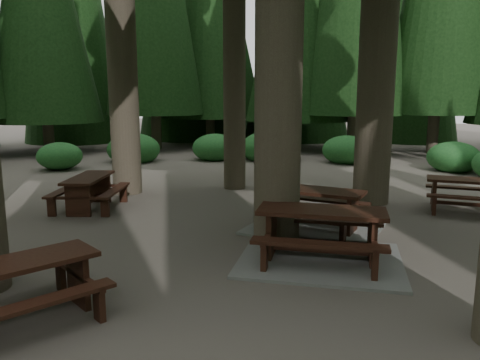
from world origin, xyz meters
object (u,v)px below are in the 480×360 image
(picnic_table_c, at_px, (314,216))
(picnic_table_d, at_px, (467,190))
(picnic_table_e, at_px, (19,282))
(picnic_table_b, at_px, (89,187))
(picnic_table_a, at_px, (321,243))

(picnic_table_c, distance_m, picnic_table_d, 4.14)
(picnic_table_c, xyz_separation_m, picnic_table_e, (-2.87, -4.98, 0.22))
(picnic_table_b, xyz_separation_m, picnic_table_c, (5.44, -0.23, -0.23))
(picnic_table_a, bearing_deg, picnic_table_c, 97.23)
(picnic_table_a, bearing_deg, picnic_table_d, 52.41)
(picnic_table_b, bearing_deg, picnic_table_e, -168.29)
(picnic_table_c, bearing_deg, picnic_table_d, 48.84)
(picnic_table_c, distance_m, picnic_table_e, 5.75)
(picnic_table_b, relative_size, picnic_table_e, 0.94)
(picnic_table_a, distance_m, picnic_table_d, 5.24)
(picnic_table_d, relative_size, picnic_table_e, 0.83)
(picnic_table_a, relative_size, picnic_table_e, 1.21)
(picnic_table_c, bearing_deg, picnic_table_a, -67.89)
(picnic_table_a, height_order, picnic_table_e, picnic_table_a)
(picnic_table_a, height_order, picnic_table_c, picnic_table_a)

